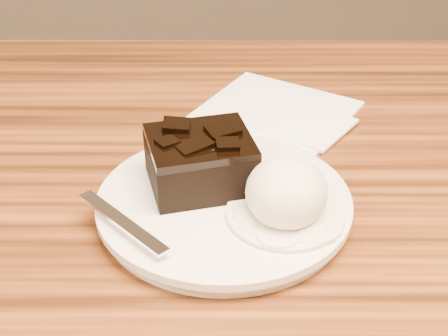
{
  "coord_description": "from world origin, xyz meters",
  "views": [
    {
      "loc": [
        -0.09,
        -0.44,
        1.1
      ],
      "look_at": [
        -0.1,
        0.04,
        0.79
      ],
      "focal_mm": 56.33,
      "sensor_mm": 36.0,
      "label": 1
    }
  ],
  "objects_px": {
    "plate": "(224,207)",
    "napkin": "(273,113)",
    "brownie": "(201,165)",
    "spoon": "(184,191)",
    "ice_cream_scoop": "(286,192)"
  },
  "relations": [
    {
      "from": "plate",
      "to": "ice_cream_scoop",
      "type": "xyz_separation_m",
      "value": [
        0.05,
        -0.02,
        0.03
      ]
    },
    {
      "from": "napkin",
      "to": "ice_cream_scoop",
      "type": "bearing_deg",
      "value": -90.59
    },
    {
      "from": "brownie",
      "to": "spoon",
      "type": "xyz_separation_m",
      "value": [
        -0.01,
        -0.02,
        -0.01
      ]
    },
    {
      "from": "plate",
      "to": "napkin",
      "type": "relative_size",
      "value": 1.44
    },
    {
      "from": "spoon",
      "to": "napkin",
      "type": "relative_size",
      "value": 1.06
    },
    {
      "from": "ice_cream_scoop",
      "to": "napkin",
      "type": "height_order",
      "value": "ice_cream_scoop"
    },
    {
      "from": "napkin",
      "to": "plate",
      "type": "bearing_deg",
      "value": -106.08
    },
    {
      "from": "napkin",
      "to": "spoon",
      "type": "bearing_deg",
      "value": -116.04
    },
    {
      "from": "plate",
      "to": "ice_cream_scoop",
      "type": "height_order",
      "value": "ice_cream_scoop"
    },
    {
      "from": "ice_cream_scoop",
      "to": "spoon",
      "type": "height_order",
      "value": "ice_cream_scoop"
    },
    {
      "from": "plate",
      "to": "ice_cream_scoop",
      "type": "relative_size",
      "value": 3.08
    },
    {
      "from": "brownie",
      "to": "napkin",
      "type": "xyz_separation_m",
      "value": [
        0.07,
        0.15,
        -0.03
      ]
    },
    {
      "from": "brownie",
      "to": "napkin",
      "type": "relative_size",
      "value": 0.57
    },
    {
      "from": "ice_cream_scoop",
      "to": "spoon",
      "type": "bearing_deg",
      "value": 160.44
    },
    {
      "from": "plate",
      "to": "napkin",
      "type": "height_order",
      "value": "plate"
    }
  ]
}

